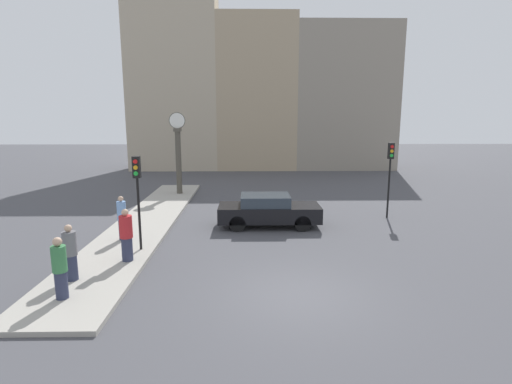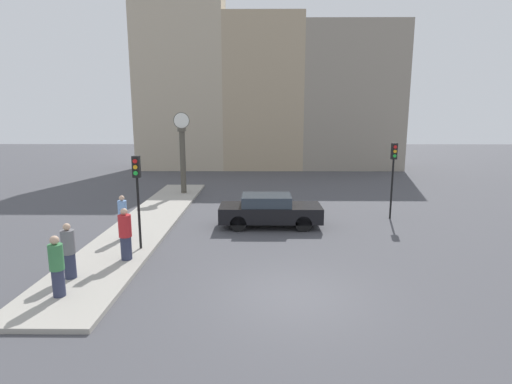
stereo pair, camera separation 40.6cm
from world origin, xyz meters
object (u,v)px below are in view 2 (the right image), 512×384
Objects in this scene: sedan_car at (270,210)px; pedestrian_grey_jacket at (69,251)px; pedestrian_red_top at (125,234)px; traffic_light_near at (137,183)px; pedestrian_green_hoodie at (57,266)px; pedestrian_blue_stripe at (123,217)px; street_clock at (183,154)px; traffic_light_far at (393,165)px.

pedestrian_grey_jacket is (-6.08, -6.17, 0.22)m from sedan_car.
pedestrian_red_top reaches higher than sedan_car.
pedestrian_green_hoodie is (-1.03, -3.94, -1.60)m from traffic_light_near.
pedestrian_green_hoodie is 5.11m from pedestrian_blue_stripe.
street_clock is 2.96× the size of pedestrian_green_hoodie.
pedestrian_green_hoodie reaches higher than sedan_car.
traffic_light_near reaches higher than pedestrian_grey_jacket.
pedestrian_grey_jacket is at bearing -94.22° from pedestrian_blue_stripe.
pedestrian_blue_stripe is at bearing 85.78° from pedestrian_grey_jacket.
sedan_car is 9.07m from street_clock.
pedestrian_red_top is (-4.93, -4.58, 0.26)m from sedan_car.
pedestrian_green_hoodie is 0.95× the size of pedestrian_red_top.
sedan_car is 6.74m from pedestrian_red_top.
street_clock reaches higher than sedan_car.
street_clock reaches higher than pedestrian_green_hoodie.
traffic_light_far reaches higher than traffic_light_near.
traffic_light_near is 1.94m from pedestrian_red_top.
pedestrian_grey_jacket is 0.97× the size of pedestrian_blue_stripe.
traffic_light_far is at bearing 24.68° from traffic_light_near.
pedestrian_red_top is (0.87, -2.31, 0.00)m from pedestrian_blue_stripe.
street_clock is 13.50m from pedestrian_grey_jacket.
pedestrian_green_hoodie is (-5.82, -7.38, 0.23)m from sedan_car.
pedestrian_grey_jacket is at bearing -147.48° from traffic_light_far.
pedestrian_grey_jacket is 0.95× the size of pedestrian_red_top.
pedestrian_blue_stripe is (-0.60, -9.48, -1.56)m from street_clock.
pedestrian_blue_stripe is (-5.79, -2.27, 0.26)m from sedan_car.
street_clock is at bearing 92.18° from traffic_light_near.
traffic_light_near is 2.01× the size of pedestrian_grey_jacket.
traffic_light_far reaches higher than pedestrian_green_hoodie.
pedestrian_red_top is at bearing -88.69° from street_clock.
traffic_light_near is at bearing -155.32° from traffic_light_far.
pedestrian_blue_stripe reaches higher than pedestrian_grey_jacket.
traffic_light_far reaches higher than pedestrian_blue_stripe.
sedan_car is at bearing -166.05° from traffic_light_far.
pedestrian_blue_stripe is (0.29, 3.89, 0.04)m from pedestrian_grey_jacket.
pedestrian_blue_stripe is 2.47m from pedestrian_red_top.
pedestrian_blue_stripe is at bearing -162.28° from traffic_light_far.
pedestrian_green_hoodie is at bearing -77.96° from pedestrian_grey_jacket.
sedan_car is at bearing -54.23° from street_clock.
traffic_light_far is at bearing -27.45° from street_clock.
pedestrian_grey_jacket is (-1.29, -2.72, -1.60)m from traffic_light_near.
traffic_light_far is at bearing 29.22° from pedestrian_red_top.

